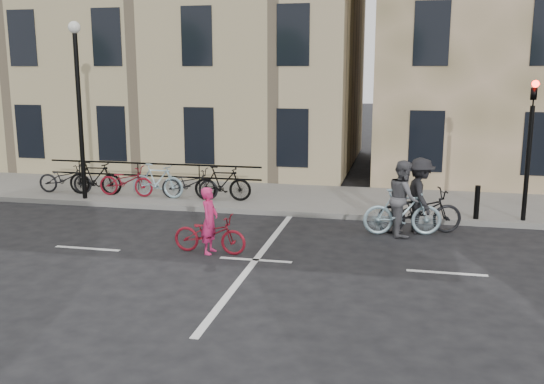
% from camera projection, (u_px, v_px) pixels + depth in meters
% --- Properties ---
extents(ground, '(120.00, 120.00, 0.00)m').
position_uv_depth(ground, '(256.00, 260.00, 13.13)').
color(ground, black).
rests_on(ground, ground).
extents(sidewalk, '(46.00, 4.00, 0.15)m').
position_uv_depth(sidewalk, '(180.00, 194.00, 19.69)').
color(sidewalk, slate).
rests_on(sidewalk, ground).
extents(building_west, '(20.00, 10.00, 10.00)m').
position_uv_depth(building_west, '(126.00, 43.00, 26.41)').
color(building_west, tan).
rests_on(building_west, sidewalk).
extents(traffic_light, '(0.18, 0.30, 3.90)m').
position_uv_depth(traffic_light, '(530.00, 133.00, 15.50)').
color(traffic_light, black).
rests_on(traffic_light, sidewalk).
extents(lamp_post, '(0.36, 0.36, 5.28)m').
position_uv_depth(lamp_post, '(78.00, 89.00, 17.99)').
color(lamp_post, black).
rests_on(lamp_post, sidewalk).
extents(bollard_east, '(0.14, 0.14, 0.90)m').
position_uv_depth(bollard_east, '(477.00, 202.00, 16.04)').
color(bollard_east, black).
rests_on(bollard_east, sidewalk).
extents(parked_bikes, '(7.25, 1.23, 1.05)m').
position_uv_depth(parked_bikes, '(141.00, 181.00, 18.85)').
color(parked_bikes, black).
rests_on(parked_bikes, sidewalk).
extents(cyclist_pink, '(1.71, 0.66, 1.50)m').
position_uv_depth(cyclist_pink, '(210.00, 230.00, 13.55)').
color(cyclist_pink, maroon).
rests_on(cyclist_pink, ground).
extents(cyclist_grey, '(2.01, 1.03, 1.88)m').
position_uv_depth(cyclist_grey, '(403.00, 205.00, 14.97)').
color(cyclist_grey, '#92B3C0').
rests_on(cyclist_grey, ground).
extents(cyclist_dark, '(2.27, 1.38, 1.91)m').
position_uv_depth(cyclist_dark, '(420.00, 204.00, 15.16)').
color(cyclist_dark, black).
rests_on(cyclist_dark, ground).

